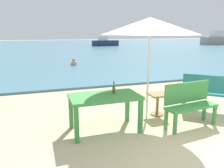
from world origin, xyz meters
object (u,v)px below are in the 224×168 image
patio_umbrella (150,26)px  swimmer_person (74,62)px  beer_bottle_amber (114,89)px  boat_ferry (218,40)px  bench_teal_center (207,90)px  bench_green_left (190,102)px  side_table_wood (158,101)px  boat_fishing_trawler (105,42)px  picnic_table_green (105,100)px

patio_umbrella → swimmer_person: patio_umbrella is taller
beer_bottle_amber → boat_ferry: boat_ferry is taller
bench_teal_center → bench_green_left: size_ratio=0.91×
side_table_wood → boat_fishing_trawler: 27.35m
boat_ferry → boat_fishing_trawler: bearing=172.2°
boat_ferry → beer_bottle_amber: bearing=-136.9°
beer_bottle_amber → swimmer_person: size_ratio=0.65×
patio_umbrella → side_table_wood: size_ratio=4.26×
side_table_wood → patio_umbrella: bearing=-153.1°
boat_fishing_trawler → picnic_table_green: bearing=-106.9°
boat_ferry → bench_green_left: bearing=-134.7°
picnic_table_green → bench_teal_center: bench_teal_center is taller
side_table_wood → boat_fishing_trawler: boat_fishing_trawler is taller
patio_umbrella → swimmer_person: bearing=91.7°
picnic_table_green → bench_green_left: bench_green_left is taller
bench_teal_center → swimmer_person: 9.02m
boat_ferry → boat_fishing_trawler: (-18.10, 2.48, -0.28)m
swimmer_person → boat_ferry: boat_ferry is taller
boat_fishing_trawler → side_table_wood: bearing=-104.2°
bench_green_left → boat_fishing_trawler: boat_fishing_trawler is taller
swimmer_person → boat_ferry: 29.76m
beer_bottle_amber → picnic_table_green: bearing=-165.2°
picnic_table_green → bench_teal_center: (2.84, 0.32, -0.11)m
swimmer_person → boat_fishing_trawler: boat_fishing_trawler is taller
patio_umbrella → boat_fishing_trawler: bearing=75.1°
side_table_wood → beer_bottle_amber: bearing=-163.0°
patio_umbrella → swimmer_person: 9.06m
beer_bottle_amber → patio_umbrella: (0.87, 0.19, 1.26)m
side_table_wood → bench_teal_center: 1.38m
swimmer_person → boat_ferry: bearing=31.1°
bench_green_left → boat_fishing_trawler: size_ratio=0.33×
bench_green_left → boat_ferry: boat_ferry is taller
side_table_wood → boat_ferry: (24.83, 24.03, 0.50)m
boat_fishing_trawler → bench_green_left: bearing=-103.2°
beer_bottle_amber → boat_ferry: (26.09, 24.42, -0.00)m
beer_bottle_amber → bench_green_left: (1.58, -0.40, -0.31)m
bench_green_left → boat_ferry: 34.89m
picnic_table_green → boat_ferry: (26.31, 24.47, 0.20)m
patio_umbrella → picnic_table_green: bearing=-167.3°
boat_ferry → boat_fishing_trawler: size_ratio=1.56×
swimmer_person → picnic_table_green: bearing=-95.2°
picnic_table_green → boat_fishing_trawler: (8.21, 26.96, -0.08)m
patio_umbrella → bench_green_left: size_ratio=1.86×
bench_green_left → boat_ferry: size_ratio=0.21×
side_table_wood → picnic_table_green: bearing=-163.3°
beer_bottle_amber → side_table_wood: 1.42m
bench_green_left → swimmer_person: (-0.96, 9.46, -0.30)m
side_table_wood → bench_green_left: (0.31, -0.79, 0.19)m
picnic_table_green → beer_bottle_amber: beer_bottle_amber is taller
beer_bottle_amber → patio_umbrella: 1.55m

